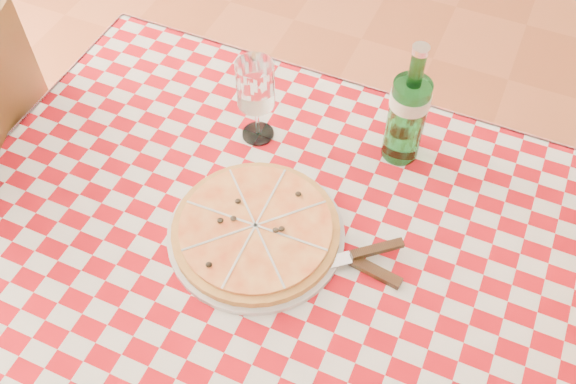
% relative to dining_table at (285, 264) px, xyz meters
% --- Properties ---
extents(dining_table, '(1.20, 0.80, 0.75)m').
position_rel_dining_table_xyz_m(dining_table, '(0.00, 0.00, 0.00)').
color(dining_table, brown).
rests_on(dining_table, ground).
extents(tablecloth, '(1.30, 0.90, 0.01)m').
position_rel_dining_table_xyz_m(tablecloth, '(0.00, 0.00, 0.09)').
color(tablecloth, '#A70A13').
rests_on(tablecloth, dining_table).
extents(pizza_plate, '(0.34, 0.34, 0.04)m').
position_rel_dining_table_xyz_m(pizza_plate, '(-0.05, -0.02, 0.12)').
color(pizza_plate, '#BA883E').
rests_on(pizza_plate, tablecloth).
extents(water_bottle, '(0.10, 0.10, 0.28)m').
position_rel_dining_table_xyz_m(water_bottle, '(0.13, 0.29, 0.24)').
color(water_bottle, '#196625').
rests_on(water_bottle, tablecloth).
extents(wine_glass, '(0.08, 0.08, 0.20)m').
position_rel_dining_table_xyz_m(wine_glass, '(-0.16, 0.22, 0.20)').
color(wine_glass, white).
rests_on(wine_glass, tablecloth).
extents(cutlery, '(0.31, 0.29, 0.03)m').
position_rel_dining_table_xyz_m(cutlery, '(0.13, 0.00, 0.11)').
color(cutlery, silver).
rests_on(cutlery, tablecloth).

